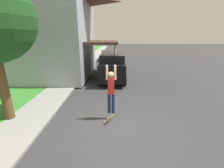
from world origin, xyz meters
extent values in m
plane|color=#333335|center=(0.00, 0.00, 0.00)|extent=(120.00, 120.00, 0.00)
cube|color=#387F2D|center=(-8.00, 6.00, 0.04)|extent=(10.00, 80.00, 0.08)
cube|color=gray|center=(-3.60, 6.00, 0.05)|extent=(1.80, 80.00, 0.10)
cube|color=#99A3B2|center=(-7.40, 7.66, 2.98)|extent=(10.41, 7.05, 5.79)
cube|color=#4C3328|center=(-1.09, 7.66, 2.88)|extent=(2.60, 4.94, 0.20)
cylinder|color=silver|center=(0.01, 5.90, 1.43)|extent=(0.16, 0.16, 2.70)
cylinder|color=brown|center=(-4.39, 0.25, 1.61)|extent=(0.36, 0.36, 3.05)
cube|color=black|center=(-0.20, 6.43, 0.94)|extent=(1.86, 4.72, 1.24)
cube|color=black|center=(-0.20, 6.55, 1.84)|extent=(1.71, 3.68, 0.56)
cylinder|color=black|center=(-1.09, 7.89, 0.38)|extent=(0.24, 0.76, 0.76)
cylinder|color=black|center=(0.69, 7.89, 0.38)|extent=(0.24, 0.76, 0.76)
cylinder|color=black|center=(-1.09, 4.97, 0.38)|extent=(0.24, 0.76, 0.76)
cylinder|color=black|center=(0.69, 4.97, 0.38)|extent=(0.24, 0.76, 0.76)
cube|color=#B7B7BC|center=(-1.10, 16.54, 0.51)|extent=(1.82, 4.04, 0.65)
cube|color=black|center=(-1.10, 16.44, 1.08)|extent=(1.60, 2.10, 0.51)
cylinder|color=black|center=(-1.98, 17.75, 0.32)|extent=(0.20, 0.65, 0.65)
cylinder|color=black|center=(-0.21, 17.75, 0.32)|extent=(0.20, 0.65, 0.65)
cylinder|color=black|center=(-1.98, 15.33, 0.32)|extent=(0.20, 0.65, 0.65)
cylinder|color=black|center=(-0.21, 15.33, 0.32)|extent=(0.20, 0.65, 0.65)
cylinder|color=#192347|center=(-0.21, 0.47, 0.71)|extent=(0.13, 0.13, 0.86)
cylinder|color=#192347|center=(-0.04, 0.47, 0.71)|extent=(0.13, 0.13, 0.86)
cube|color=#B22323|center=(-0.13, 0.47, 1.47)|extent=(0.25, 0.20, 0.66)
sphere|color=tan|center=(-0.13, 0.47, 1.95)|extent=(0.24, 0.24, 0.24)
cylinder|color=tan|center=(-0.29, 0.47, 2.04)|extent=(0.09, 0.09, 0.58)
cylinder|color=tan|center=(0.03, 0.47, 2.04)|extent=(0.09, 0.09, 0.58)
cube|color=#A89323|center=(-0.20, 0.28, 0.08)|extent=(0.36, 0.75, 0.34)
cylinder|color=silver|center=(-0.12, 0.53, 0.14)|extent=(0.03, 0.06, 0.06)
cylinder|color=silver|center=(-0.24, 0.53, -0.01)|extent=(0.03, 0.06, 0.06)
cylinder|color=silver|center=(-0.25, 0.07, 0.24)|extent=(0.03, 0.06, 0.06)
cylinder|color=silver|center=(-0.37, 0.07, 0.09)|extent=(0.03, 0.06, 0.06)
camera|label=1|loc=(0.05, -5.22, 3.42)|focal=24.00mm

